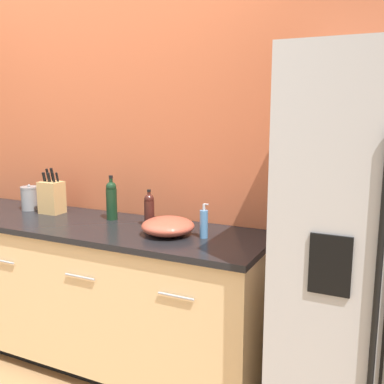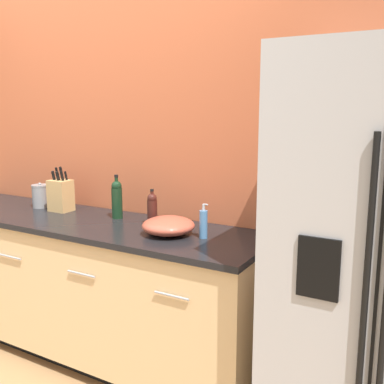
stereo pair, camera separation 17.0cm
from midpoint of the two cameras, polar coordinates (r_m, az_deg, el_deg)
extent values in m
cube|color=#BC5B38|center=(3.16, -12.23, 4.30)|extent=(10.00, 0.05, 2.60)
cube|color=black|center=(3.33, -15.05, -18.32)|extent=(2.47, 0.54, 0.09)
cube|color=#E0B77F|center=(3.11, -15.93, -11.34)|extent=(2.51, 0.62, 0.81)
cube|color=black|center=(2.97, -16.49, -3.84)|extent=(2.53, 0.64, 0.03)
cylinder|color=#99999E|center=(3.04, -24.53, -7.99)|extent=(0.20, 0.01, 0.01)
cylinder|color=#99999E|center=(2.62, -15.91, -10.33)|extent=(0.20, 0.01, 0.01)
cylinder|color=#99999E|center=(2.29, -4.24, -13.08)|extent=(0.20, 0.01, 0.01)
cylinder|color=black|center=(1.77, 20.09, -9.72)|extent=(0.02, 0.02, 1.04)
cube|color=black|center=(1.80, 14.54, -9.03)|extent=(0.16, 0.01, 0.24)
cube|color=tan|center=(3.20, -18.85, -0.67)|extent=(0.15, 0.12, 0.22)
cylinder|color=black|center=(3.22, -19.31, 2.08)|extent=(0.02, 0.03, 0.09)
cylinder|color=black|center=(3.19, -19.74, 1.80)|extent=(0.02, 0.03, 0.07)
cylinder|color=black|center=(3.19, -18.79, 2.10)|extent=(0.02, 0.04, 0.09)
cylinder|color=black|center=(3.16, -19.22, 1.75)|extent=(0.02, 0.03, 0.07)
cylinder|color=black|center=(3.16, -18.24, 1.80)|extent=(0.01, 0.03, 0.06)
cylinder|color=black|center=(3.14, -18.69, 1.78)|extent=(0.01, 0.03, 0.07)
cylinder|color=black|center=(2.92, -11.81, -1.53)|extent=(0.07, 0.07, 0.20)
sphere|color=black|center=(2.90, -11.89, 0.63)|extent=(0.07, 0.07, 0.07)
cylinder|color=black|center=(2.90, -11.91, 1.05)|extent=(0.02, 0.02, 0.07)
cylinder|color=black|center=(2.89, -11.94, 1.89)|extent=(0.03, 0.03, 0.02)
cylinder|color=#4C7FB2|center=(2.46, -0.47, -4.11)|extent=(0.04, 0.04, 0.15)
cylinder|color=#B2B2B5|center=(2.43, -0.47, -1.96)|extent=(0.02, 0.02, 0.04)
cylinder|color=#B2B2B5|center=(2.42, -0.19, -1.58)|extent=(0.03, 0.01, 0.01)
cylinder|color=#3D1914|center=(2.73, -7.22, -2.70)|extent=(0.06, 0.06, 0.16)
sphere|color=#3D1914|center=(2.71, -7.26, -0.87)|extent=(0.06, 0.06, 0.06)
cylinder|color=#3D1914|center=(2.70, -7.27, -0.54)|extent=(0.02, 0.02, 0.05)
cylinder|color=black|center=(2.70, -7.29, 0.16)|extent=(0.02, 0.02, 0.01)
cylinder|color=gray|center=(3.37, -21.28, -0.84)|extent=(0.12, 0.12, 0.15)
cylinder|color=gray|center=(3.35, -21.38, 0.54)|extent=(0.12, 0.12, 0.01)
sphere|color=gray|center=(3.35, -21.39, 0.74)|extent=(0.02, 0.02, 0.02)
ellipsoid|color=#B24C38|center=(2.53, -5.01, -4.35)|extent=(0.30, 0.30, 0.10)
camera|label=1|loc=(0.08, -91.98, -0.37)|focal=42.00mm
camera|label=2|loc=(0.08, 88.02, 0.37)|focal=42.00mm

